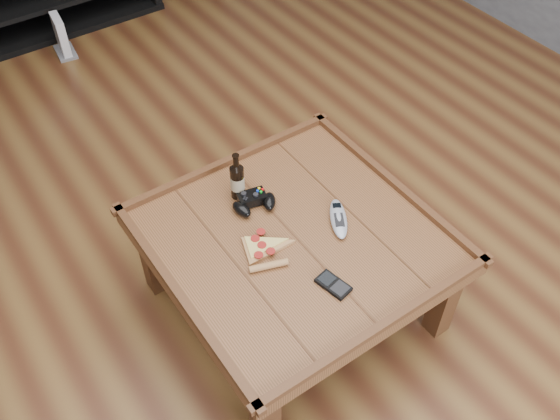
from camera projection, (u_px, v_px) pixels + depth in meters
ground at (293, 305)px, 2.65m from camera, size 6.00×6.00×0.00m
baseboard at (42, 3)px, 4.29m from camera, size 5.00×0.02×0.10m
coffee_table at (295, 246)px, 2.36m from camera, size 1.03×1.03×0.48m
beer_bottle at (237, 180)px, 2.40m from camera, size 0.06×0.06×0.21m
game_controller at (254, 202)px, 2.41m from camera, size 0.19×0.15×0.05m
pizza_slice at (263, 249)px, 2.26m from camera, size 0.23×0.29×0.03m
smartphone at (333, 285)px, 2.16m from camera, size 0.09×0.13×0.02m
remote_control at (338, 219)px, 2.36m from camera, size 0.16×0.21×0.03m
game_console at (62, 37)px, 3.88m from camera, size 0.13×0.21×0.25m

